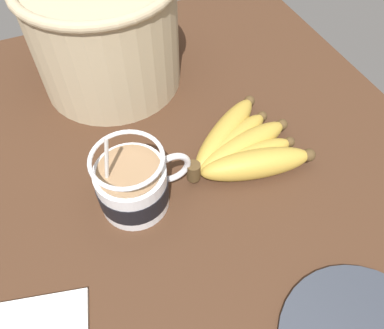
# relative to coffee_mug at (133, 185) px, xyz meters

# --- Properties ---
(table) EXTENTS (0.92, 0.92, 0.03)m
(table) POSITION_rel_coffee_mug_xyz_m (0.02, 0.03, -0.06)
(table) COLOR #422819
(table) RESTS_ON ground
(coffee_mug) EXTENTS (0.14, 0.10, 0.15)m
(coffee_mug) POSITION_rel_coffee_mug_xyz_m (0.00, 0.00, 0.00)
(coffee_mug) COLOR silver
(coffee_mug) RESTS_ON table
(banana_bunch) EXTENTS (0.19, 0.18, 0.04)m
(banana_bunch) POSITION_rel_coffee_mug_xyz_m (0.17, 0.01, -0.02)
(banana_bunch) COLOR #4C381E
(banana_bunch) RESTS_ON table
(woven_basket) EXTENTS (0.26, 0.26, 0.19)m
(woven_basket) POSITION_rel_coffee_mug_xyz_m (0.04, 0.27, 0.06)
(woven_basket) COLOR tan
(woven_basket) RESTS_ON table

